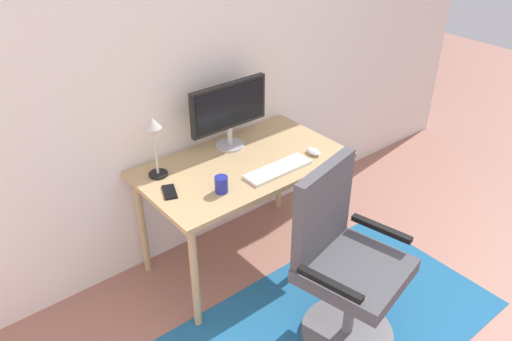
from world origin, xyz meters
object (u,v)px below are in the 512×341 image
object	(u,v)px
desk	(243,173)
office_chair	(344,272)
keyboard	(278,169)
coffee_cup	(221,184)
monitor	(229,109)
computer_mouse	(313,152)
cell_phone	(170,192)
desk_lamp	(154,137)

from	to	relation	value
desk	office_chair	bearing A→B (deg)	-89.00
keyboard	coffee_cup	size ratio (longest dim) A/B	4.57
monitor	keyboard	world-z (taller)	monitor
keyboard	coffee_cup	bearing A→B (deg)	176.01
desk	monitor	size ratio (longest dim) A/B	2.31
computer_mouse	cell_phone	xyz separation A→B (m)	(-0.91, 0.19, -0.01)
monitor	office_chair	xyz separation A→B (m)	(-0.05, -1.05, -0.54)
office_chair	keyboard	bearing A→B (deg)	69.20
office_chair	desk_lamp	bearing A→B (deg)	102.35
coffee_cup	cell_phone	bearing A→B (deg)	142.85
desk	coffee_cup	size ratio (longest dim) A/B	13.24
cell_phone	desk_lamp	distance (m)	0.31
monitor	keyboard	distance (m)	0.49
computer_mouse	office_chair	xyz separation A→B (m)	(-0.39, -0.64, -0.30)
computer_mouse	desk_lamp	xyz separation A→B (m)	(-0.87, 0.38, 0.23)
monitor	desk_lamp	world-z (taller)	monitor
desk	computer_mouse	distance (m)	0.45
desk	keyboard	bearing A→B (deg)	-63.07
desk	cell_phone	world-z (taller)	cell_phone
coffee_cup	monitor	bearing A→B (deg)	48.42
cell_phone	office_chair	size ratio (longest dim) A/B	0.14
desk_lamp	office_chair	xyz separation A→B (m)	(0.48, -1.03, -0.53)
desk	office_chair	size ratio (longest dim) A/B	1.21
office_chair	cell_phone	bearing A→B (deg)	109.49
cell_phone	keyboard	bearing A→B (deg)	3.52
keyboard	desk_lamp	xyz separation A→B (m)	(-0.57, 0.39, 0.24)
keyboard	office_chair	xyz separation A→B (m)	(-0.09, -0.63, -0.30)
desk_lamp	desk	bearing A→B (deg)	-22.25
desk_lamp	office_chair	distance (m)	1.25
monitor	computer_mouse	bearing A→B (deg)	-50.35
computer_mouse	desk_lamp	world-z (taller)	desk_lamp
monitor	coffee_cup	xyz separation A→B (m)	(-0.35, -0.39, -0.21)
monitor	office_chair	size ratio (longest dim) A/B	0.52
desk_lamp	office_chair	size ratio (longest dim) A/B	0.35
desk	cell_phone	bearing A→B (deg)	-179.34
keyboard	monitor	bearing A→B (deg)	95.45
keyboard	desk_lamp	size ratio (longest dim) A/B	1.18
computer_mouse	office_chair	bearing A→B (deg)	-121.00
coffee_cup	cell_phone	size ratio (longest dim) A/B	0.67
keyboard	desk_lamp	bearing A→B (deg)	145.28
desk	office_chair	world-z (taller)	office_chair
desk_lamp	computer_mouse	bearing A→B (deg)	-23.87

